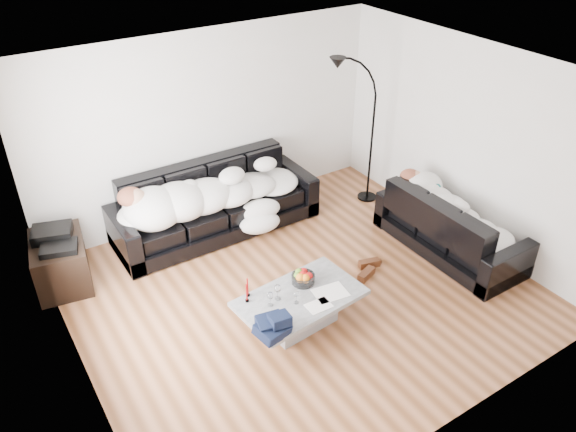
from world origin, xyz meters
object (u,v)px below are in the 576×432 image
sleeper_right (454,209)px  wine_glass_b (270,299)px  wine_glass_a (277,292)px  sleeper_back (216,190)px  av_cabinet (61,262)px  candle_right (248,287)px  wine_glass_c (296,297)px  candle_left (247,293)px  sofa_right (451,224)px  shoes (368,269)px  coffee_table (300,310)px  stereo (54,237)px  sofa_back (215,201)px  floor_lamp (372,137)px  fruit_bowl (303,277)px

sleeper_right → wine_glass_b: sleeper_right is taller
wine_glass_b → wine_glass_a: bearing=21.6°
sleeper_back → av_cabinet: bearing=179.8°
sleeper_back → wine_glass_b: (-0.43, -2.08, -0.18)m
sleeper_back → wine_glass_a: bearing=-98.7°
wine_glass_b → candle_right: 0.29m
wine_glass_b → wine_glass_c: (0.25, -0.11, -0.01)m
candle_left → sofa_right: bearing=-2.3°
shoes → coffee_table: bearing=-173.5°
sleeper_back → shoes: size_ratio=5.17×
sleeper_back → stereo: sleeper_back is taller
sofa_back → wine_glass_c: (-0.18, -2.25, 0.02)m
av_cabinet → floor_lamp: (4.37, -0.40, 0.70)m
sofa_right → sleeper_back: sleeper_back is taller
coffee_table → sleeper_right: bearing=2.8°
sleeper_back → coffee_table: bearing=-92.3°
wine_glass_c → shoes: (1.31, 0.37, -0.42)m
coffee_table → wine_glass_b: 0.45m
sofa_back → floor_lamp: 2.41m
coffee_table → wine_glass_b: bearing=171.9°
candle_left → shoes: bearing=2.5°
coffee_table → fruit_bowl: bearing=48.5°
sleeper_right → av_cabinet: size_ratio=1.97×
sofa_back → fruit_bowl: 2.00m
sleeper_back → sleeper_right: 3.07m
wine_glass_a → stereo: (-1.76, 2.05, 0.17)m
candle_left → floor_lamp: bearing=27.4°
candle_left → sofa_back: bearing=72.8°
sleeper_back → av_cabinet: 2.10m
wine_glass_a → av_cabinet: 2.70m
candle_right → shoes: candle_right is taller
av_cabinet → wine_glass_a: bearing=-39.5°
wine_glass_a → shoes: wine_glass_a is taller
sofa_right → floor_lamp: size_ratio=1.00×
av_cabinet → stereo: stereo is taller
sleeper_back → wine_glass_a: size_ratio=12.60×
wine_glass_a → floor_lamp: floor_lamp is taller
fruit_bowl → sleeper_right: bearing=-1.6°
sofa_right → shoes: (-1.18, 0.19, -0.35)m
sleeper_right → shoes: 1.33m
candle_right → shoes: size_ratio=0.50×
fruit_bowl → av_cabinet: bearing=137.5°
sofa_back → candle_right: sofa_back is taller
wine_glass_a → wine_glass_b: size_ratio=1.09×
sleeper_right → wine_glass_b: size_ratio=9.94×
sofa_back → sleeper_back: (0.00, -0.05, 0.20)m
wine_glass_b → floor_lamp: floor_lamp is taller
wine_glass_c → stereo: 2.91m
sofa_back → fruit_bowl: size_ratio=10.69×
shoes → sofa_right: bearing=-17.1°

